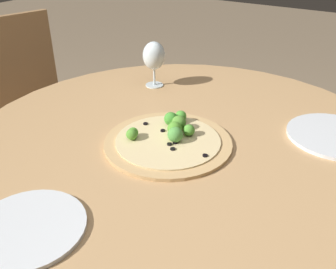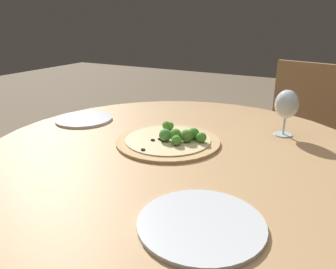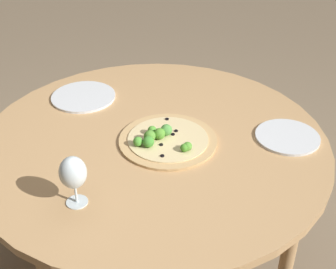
# 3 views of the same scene
# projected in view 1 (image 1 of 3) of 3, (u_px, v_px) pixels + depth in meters

# --- Properties ---
(dining_table) EXTENTS (1.29, 1.29, 0.77)m
(dining_table) POSITION_uv_depth(u_px,v_px,m) (185.00, 157.00, 1.11)
(dining_table) COLOR tan
(dining_table) RESTS_ON ground_plane
(chair) EXTENTS (0.48, 0.48, 0.94)m
(chair) POSITION_uv_depth(u_px,v_px,m) (36.00, 111.00, 1.86)
(chair) COLOR #997047
(chair) RESTS_ON ground_plane
(pizza) EXTENTS (0.36, 0.36, 0.06)m
(pizza) POSITION_uv_depth(u_px,v_px,m) (169.00, 139.00, 1.05)
(pizza) COLOR tan
(pizza) RESTS_ON dining_table
(wine_glass) EXTENTS (0.08, 0.08, 0.17)m
(wine_glass) POSITION_uv_depth(u_px,v_px,m) (154.00, 57.00, 1.37)
(wine_glass) COLOR silver
(wine_glass) RESTS_ON dining_table
(plate_near) EXTENTS (0.24, 0.24, 0.01)m
(plate_near) POSITION_uv_depth(u_px,v_px,m) (28.00, 228.00, 0.76)
(plate_near) COLOR silver
(plate_near) RESTS_ON dining_table
(plate_far) EXTENTS (0.27, 0.27, 0.01)m
(plate_far) POSITION_uv_depth(u_px,v_px,m) (334.00, 135.00, 1.08)
(plate_far) COLOR silver
(plate_far) RESTS_ON dining_table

